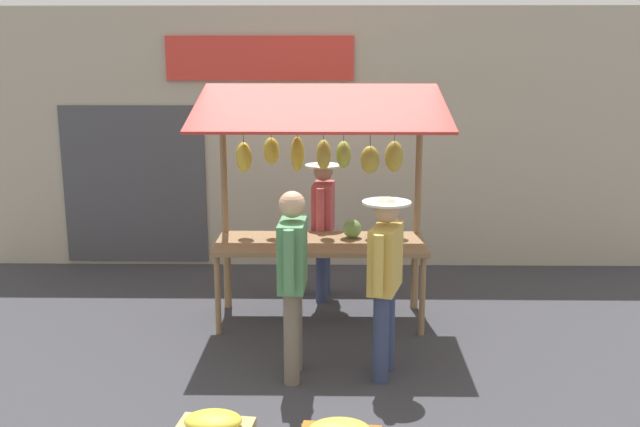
{
  "coord_description": "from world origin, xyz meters",
  "views": [
    {
      "loc": [
        -0.1,
        7.37,
        2.84
      ],
      "look_at": [
        0.0,
        0.3,
        1.25
      ],
      "focal_mm": 40.62,
      "sensor_mm": 36.0,
      "label": 1
    }
  ],
  "objects_px": {
    "vendor_with_sunhat": "(323,219)",
    "shopper_in_grey_tee": "(293,271)",
    "market_stall": "(321,177)",
    "shopper_in_striped_shirt": "(385,273)"
  },
  "relations": [
    {
      "from": "market_stall",
      "to": "shopper_in_striped_shirt",
      "type": "bearing_deg",
      "value": 112.13
    },
    {
      "from": "market_stall",
      "to": "vendor_with_sunhat",
      "type": "height_order",
      "value": "market_stall"
    },
    {
      "from": "vendor_with_sunhat",
      "to": "shopper_in_grey_tee",
      "type": "bearing_deg",
      "value": -0.67
    },
    {
      "from": "shopper_in_grey_tee",
      "to": "shopper_in_striped_shirt",
      "type": "xyz_separation_m",
      "value": [
        -0.8,
        -0.04,
        -0.02
      ]
    },
    {
      "from": "market_stall",
      "to": "shopper_in_striped_shirt",
      "type": "xyz_separation_m",
      "value": [
        -0.57,
        1.41,
        -0.6
      ]
    },
    {
      "from": "market_stall",
      "to": "shopper_in_striped_shirt",
      "type": "height_order",
      "value": "market_stall"
    },
    {
      "from": "market_stall",
      "to": "shopper_in_grey_tee",
      "type": "bearing_deg",
      "value": 80.96
    },
    {
      "from": "market_stall",
      "to": "shopper_in_grey_tee",
      "type": "relative_size",
      "value": 1.48
    },
    {
      "from": "vendor_with_sunhat",
      "to": "shopper_in_striped_shirt",
      "type": "distance_m",
      "value": 2.17
    },
    {
      "from": "vendor_with_sunhat",
      "to": "market_stall",
      "type": "bearing_deg",
      "value": 4.79
    }
  ]
}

